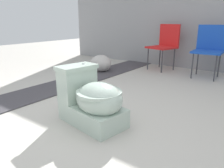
# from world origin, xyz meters

# --- Properties ---
(ground_plane) EXTENTS (14.00, 14.00, 0.00)m
(ground_plane) POSITION_xyz_m (0.00, 0.00, 0.00)
(ground_plane) COLOR #B7B2A8
(gravel_strip) EXTENTS (0.56, 8.00, 0.01)m
(gravel_strip) POSITION_xyz_m (-1.14, 0.50, 0.01)
(gravel_strip) COLOR #423F44
(gravel_strip) RESTS_ON ground
(toilet) EXTENTS (0.68, 0.47, 0.52)m
(toilet) POSITION_xyz_m (-0.00, 0.07, 0.22)
(toilet) COLOR #B2C6B7
(toilet) RESTS_ON ground
(folding_chair_left) EXTENTS (0.54, 0.54, 0.83)m
(folding_chair_left) POSITION_xyz_m (-0.43, 2.61, 0.51)
(folding_chair_left) COLOR red
(folding_chair_left) RESTS_ON ground
(folding_chair_middle) EXTENTS (0.46, 0.46, 0.83)m
(folding_chair_middle) POSITION_xyz_m (0.37, 2.50, 0.51)
(folding_chair_middle) COLOR #1947B2
(folding_chair_middle) RESTS_ON ground
(boulder_near) EXTENTS (0.41, 0.38, 0.31)m
(boulder_near) POSITION_xyz_m (-1.26, 1.73, 0.15)
(boulder_near) COLOR #B7B2AD
(boulder_near) RESTS_ON ground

